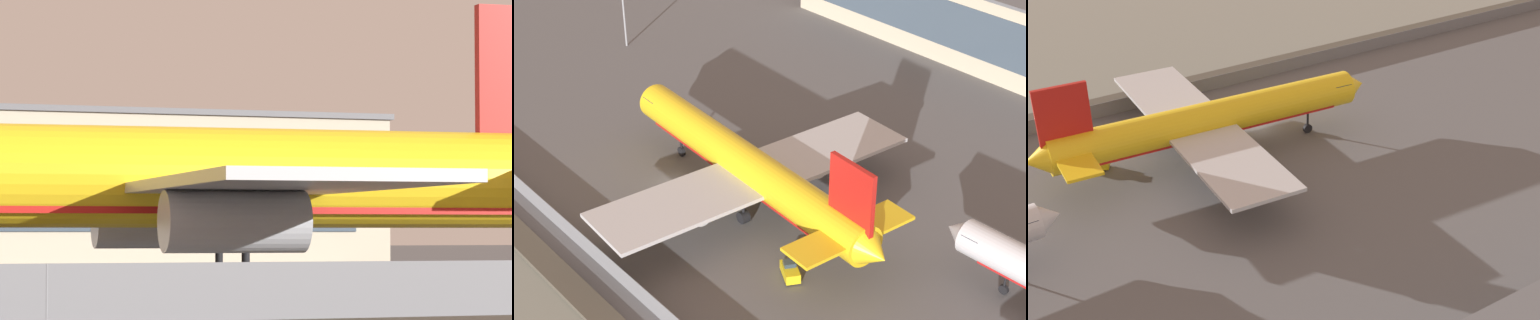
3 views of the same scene
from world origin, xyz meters
TOP-DOWN VIEW (x-y plane):
  - ground_plane at (0.00, 0.00)m, footprint 500.00×500.00m
  - shoreline_seawall at (0.00, -20.50)m, footprint 320.00×3.00m
  - perimeter_fence at (0.00, -16.00)m, footprint 280.00×0.10m
  - cargo_jet_yellow at (10.31, 4.02)m, footprint 48.47×41.39m
  - baggage_tug at (24.01, -1.38)m, footprint 3.58×2.91m
  - terminal_building at (3.12, 66.35)m, footprint 81.93×22.10m

SIDE VIEW (x-z plane):
  - ground_plane at x=0.00m, z-range 0.00..0.00m
  - shoreline_seawall at x=0.00m, z-range 0.00..0.50m
  - baggage_tug at x=24.01m, z-range -0.09..1.71m
  - perimeter_fence at x=0.00m, z-range 0.00..2.24m
  - cargo_jet_yellow at x=10.31m, z-range -1.73..12.90m
  - terminal_building at x=3.12m, z-range 0.01..13.44m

